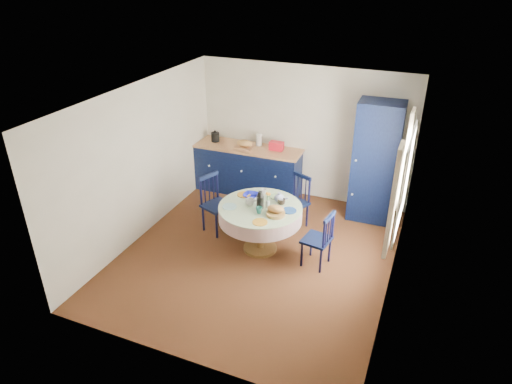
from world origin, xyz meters
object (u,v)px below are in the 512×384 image
at_px(dining_table, 261,214).
at_px(kitchen_counter, 248,168).
at_px(chair_left, 216,203).
at_px(chair_right, 319,239).
at_px(pantry_cabinet, 375,163).
at_px(cobalt_bowl, 251,196).
at_px(mug_d, 264,192).
at_px(mug_a, 250,202).
at_px(mug_b, 259,210).
at_px(chair_far, 296,201).
at_px(mug_c, 281,202).

bearing_deg(dining_table, kitchen_counter, 118.95).
bearing_deg(chair_left, chair_right, -78.23).
bearing_deg(dining_table, pantry_cabinet, 50.23).
xyz_separation_m(kitchen_counter, cobalt_bowl, (0.74, -1.57, 0.32)).
bearing_deg(mug_d, mug_a, -98.33).
distance_m(kitchen_counter, mug_b, 2.27).
xyz_separation_m(chair_far, mug_a, (-0.44, -0.93, 0.36)).
distance_m(mug_a, mug_b, 0.28).
distance_m(pantry_cabinet, chair_left, 2.78).
xyz_separation_m(mug_d, cobalt_bowl, (-0.15, -0.18, -0.01)).
bearing_deg(mug_b, chair_left, 154.24).
xyz_separation_m(chair_left, chair_right, (1.87, -0.33, -0.05)).
xyz_separation_m(pantry_cabinet, chair_right, (-0.46, -1.73, -0.60)).
height_order(dining_table, mug_d, dining_table).
height_order(pantry_cabinet, chair_right, pantry_cabinet).
xyz_separation_m(kitchen_counter, mug_b, (1.04, -1.99, 0.34)).
bearing_deg(pantry_cabinet, chair_right, -106.47).
xyz_separation_m(chair_left, chair_far, (1.20, 0.63, -0.03)).
height_order(chair_left, chair_far, chair_left).
distance_m(kitchen_counter, mug_a, 2.02).
xyz_separation_m(dining_table, mug_a, (-0.17, -0.02, 0.18)).
xyz_separation_m(chair_right, mug_d, (-1.06, 0.45, 0.36)).
relative_size(dining_table, chair_right, 1.43).
bearing_deg(chair_left, kitchen_counter, 24.32).
bearing_deg(kitchen_counter, chair_right, -44.76).
xyz_separation_m(pantry_cabinet, mug_d, (-1.52, -1.29, -0.24)).
distance_m(dining_table, mug_c, 0.37).
relative_size(pantry_cabinet, chair_left, 2.14).
xyz_separation_m(pantry_cabinet, dining_table, (-1.41, -1.69, -0.40)).
relative_size(chair_right, mug_a, 6.71).
height_order(kitchen_counter, mug_b, kitchen_counter).
distance_m(kitchen_counter, dining_table, 2.06).
distance_m(chair_left, mug_a, 0.87).
height_order(dining_table, mug_b, dining_table).
height_order(chair_left, mug_a, chair_left).
bearing_deg(mug_a, mug_b, -38.15).
bearing_deg(chair_far, mug_c, -66.39).
relative_size(mug_b, mug_d, 1.07).
relative_size(mug_b, cobalt_bowl, 0.42).
height_order(mug_b, cobalt_bowl, mug_b).
height_order(chair_left, mug_b, chair_left).
xyz_separation_m(chair_left, cobalt_bowl, (0.67, -0.06, 0.30)).
height_order(chair_far, mug_d, chair_far).
distance_m(dining_table, cobalt_bowl, 0.37).
bearing_deg(kitchen_counter, cobalt_bowl, -66.09).
bearing_deg(cobalt_bowl, chair_far, 52.41).
bearing_deg(cobalt_bowl, mug_c, -4.10).
bearing_deg(chair_far, kitchen_counter, 169.33).
bearing_deg(mug_b, cobalt_bowl, 126.42).
xyz_separation_m(chair_far, mug_c, (-0.01, -0.73, 0.35)).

